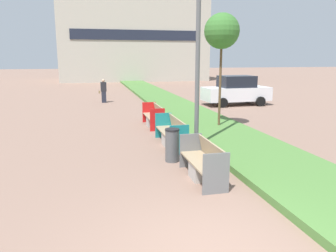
# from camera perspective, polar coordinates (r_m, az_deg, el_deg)

# --- Properties ---
(planter_grass_strip) EXTENTS (2.80, 120.00, 0.18)m
(planter_grass_strip) POSITION_cam_1_polar(r_m,az_deg,el_deg) (17.18, 3.55, 2.13)
(planter_grass_strip) COLOR #4C7A38
(planter_grass_strip) RESTS_ON ground
(building_backdrop) EXTENTS (18.71, 8.91, 10.27)m
(building_backdrop) POSITION_cam_1_polar(r_m,az_deg,el_deg) (45.44, -6.16, 14.48)
(building_backdrop) COLOR #B2AD9E
(building_backdrop) RESTS_ON ground
(bench_grey_frame) EXTENTS (0.65, 1.94, 0.94)m
(bench_grey_frame) POSITION_cam_1_polar(r_m,az_deg,el_deg) (8.24, 6.15, -6.74)
(bench_grey_frame) COLOR #ADA8A0
(bench_grey_frame) RESTS_ON ground
(bench_teal_frame) EXTENTS (0.65, 2.36, 0.94)m
(bench_teal_frame) POSITION_cam_1_polar(r_m,az_deg,el_deg) (11.29, 0.64, -1.49)
(bench_teal_frame) COLOR #ADA8A0
(bench_teal_frame) RESTS_ON ground
(bench_red_frame) EXTENTS (0.65, 2.05, 0.94)m
(bench_red_frame) POSITION_cam_1_polar(r_m,az_deg,el_deg) (14.44, -2.49, 1.40)
(bench_red_frame) COLOR #ADA8A0
(bench_red_frame) RESTS_ON ground
(litter_bin) EXTENTS (0.42, 0.42, 0.97)m
(litter_bin) POSITION_cam_1_polar(r_m,az_deg,el_deg) (9.51, 0.73, -3.34)
(litter_bin) COLOR #4C4F51
(litter_bin) RESTS_ON ground
(sapling_tree_near) EXTENTS (1.42, 1.42, 4.73)m
(sapling_tree_near) POSITION_cam_1_polar(r_m,az_deg,el_deg) (13.80, 9.35, 15.90)
(sapling_tree_near) COLOR brown
(sapling_tree_near) RESTS_ON ground
(pedestrian_walking) EXTENTS (0.53, 0.24, 1.59)m
(pedestrian_walking) POSITION_cam_1_polar(r_m,az_deg,el_deg) (22.47, -11.17, 6.03)
(pedestrian_walking) COLOR #232633
(pedestrian_walking) RESTS_ON ground
(parked_car_distant) EXTENTS (4.26, 2.00, 1.86)m
(parked_car_distant) POSITION_cam_1_polar(r_m,az_deg,el_deg) (21.39, 11.77, 6.04)
(parked_car_distant) COLOR silver
(parked_car_distant) RESTS_ON ground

